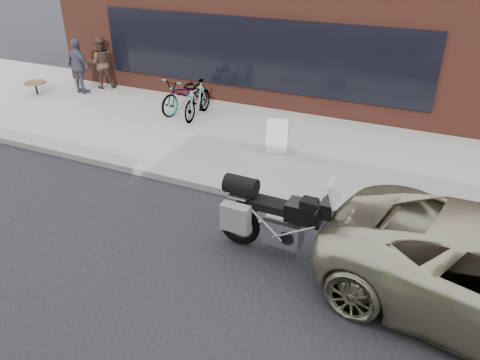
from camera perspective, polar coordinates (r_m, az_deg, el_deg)
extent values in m
plane|color=black|center=(6.73, -14.75, -18.28)|extent=(120.00, 120.00, 0.00)
cube|color=gray|center=(11.86, 6.50, 4.50)|extent=(44.00, 6.00, 0.15)
cube|color=#4E2319|center=(18.34, 8.30, 19.83)|extent=(14.00, 10.00, 4.50)
cube|color=black|center=(13.79, 1.55, 15.13)|extent=(10.00, 0.08, 2.00)
torus|color=black|center=(7.97, -0.11, -5.44)|extent=(0.76, 0.14, 0.76)
torus|color=black|center=(7.50, 11.78, -8.48)|extent=(0.76, 0.14, 0.76)
cube|color=#B7B7BC|center=(7.65, 5.28, -6.22)|extent=(0.63, 0.35, 0.43)
cube|color=black|center=(7.31, 7.92, -3.91)|extent=(0.57, 0.37, 0.30)
cube|color=black|center=(7.48, 3.80, -3.07)|extent=(0.63, 0.33, 0.14)
cube|color=black|center=(7.67, 1.04, -2.98)|extent=(0.35, 0.26, 0.16)
cube|color=black|center=(7.16, 10.58, -3.51)|extent=(0.21, 0.28, 0.25)
cube|color=silver|center=(7.00, 11.40, -1.67)|extent=(0.17, 0.34, 0.38)
cylinder|color=black|center=(7.14, 10.02, -2.82)|extent=(0.05, 0.80, 0.03)
cube|color=#B7B7BC|center=(7.64, 0.12, -1.73)|extent=(0.32, 0.35, 0.03)
cube|color=slate|center=(7.53, -0.56, -4.61)|extent=(0.48, 0.21, 0.45)
cylinder|color=black|center=(7.56, 0.12, -0.68)|extent=(0.55, 0.33, 0.32)
cylinder|color=#B7B7BC|center=(7.97, 2.68, -5.25)|extent=(0.63, 0.10, 0.22)
imported|color=gray|center=(13.75, -6.78, 10.39)|extent=(0.95, 2.00, 1.01)
imported|color=gray|center=(13.21, -5.20, 9.72)|extent=(0.62, 1.70, 1.00)
cube|color=beige|center=(10.97, 4.50, 5.29)|extent=(0.55, 0.40, 0.80)
cube|color=beige|center=(11.16, 4.54, 5.71)|extent=(0.55, 0.40, 0.80)
cylinder|color=black|center=(16.61, -23.57, 10.17)|extent=(0.06, 0.06, 0.35)
cylinder|color=brown|center=(16.56, -23.70, 10.81)|extent=(0.68, 0.68, 0.04)
imported|color=#412B22|center=(16.43, -16.55, 13.54)|extent=(1.02, 0.98, 1.66)
imported|color=#3E404F|center=(16.03, -19.07, 12.96)|extent=(1.08, 0.64, 1.73)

